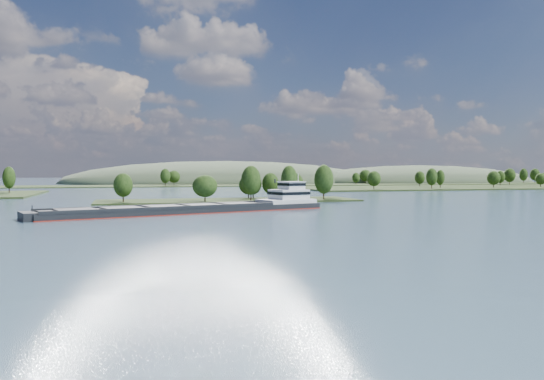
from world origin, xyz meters
name	(u,v)px	position (x,y,z in m)	size (l,w,h in m)	color
ground	(270,213)	(0.00, 120.00, 0.00)	(1800.00, 1800.00, 0.00)	#385060
tree_island	(248,190)	(7.33, 178.65, 4.27)	(100.00, 30.00, 15.06)	black
right_bank	(512,186)	(231.68, 299.66, 1.06)	(320.00, 90.00, 14.87)	black
back_shoreline	(188,185)	(9.70, 399.78, 0.80)	(900.00, 60.00, 15.07)	black
hill_east	(420,182)	(260.00, 470.00, 0.00)	(260.00, 140.00, 36.00)	#3B4932
hill_west	(227,183)	(60.00, 500.00, 0.00)	(320.00, 160.00, 44.00)	#3B4932
cargo_barge	(208,207)	(-16.21, 127.54, 1.45)	(84.27, 35.63, 11.53)	black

